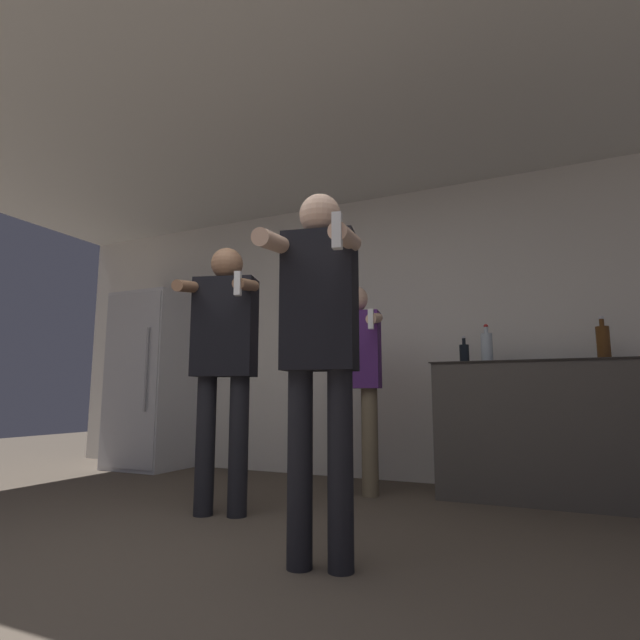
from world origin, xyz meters
The scene contains 11 objects.
ground_plane centered at (0.00, 0.00, 0.00)m, with size 14.00×14.00×0.00m, color #4C4238.
wall_back centered at (0.00, 2.96, 1.27)m, with size 7.00×0.06×2.55m.
ceiling_slab centered at (0.00, 1.46, 2.57)m, with size 7.00×3.45×0.05m.
refrigerator centered at (-2.24, 2.61, 0.88)m, with size 0.72×0.67×1.76m.
counter centered at (1.36, 2.60, 0.48)m, with size 1.38×0.68×0.96m.
bottle_short_whiskey centered at (1.81, 2.61, 1.09)m, with size 0.09×0.09×0.31m.
bottle_clear_vodka centered at (1.04, 2.61, 1.08)m, with size 0.09×0.09×0.30m.
bottle_green_wine centered at (0.87, 2.61, 1.04)m, with size 0.07×0.07×0.22m.
person_woman_foreground centered at (0.54, 0.66, 0.99)m, with size 0.45×0.55×1.65m.
person_man_side centered at (-0.41, 1.27, 1.00)m, with size 0.52×0.55×1.67m.
person_spectator_back centered at (0.12, 2.20, 0.92)m, with size 0.48×0.50×1.56m.
Camera 1 is at (1.47, -1.33, 0.73)m, focal length 28.00 mm.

